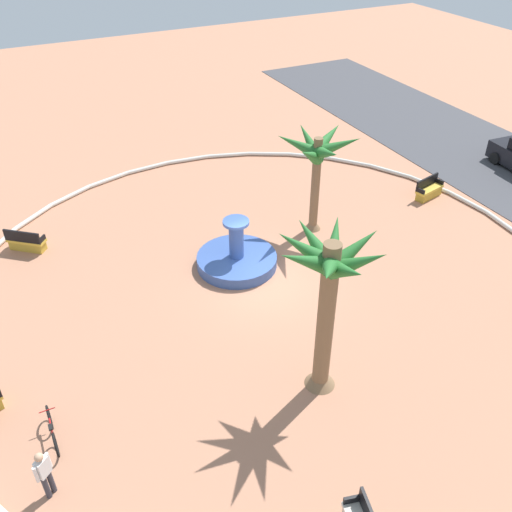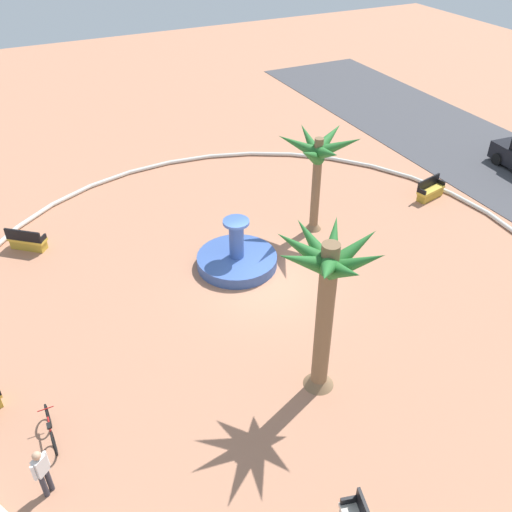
{
  "view_description": "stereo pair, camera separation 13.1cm",
  "coord_description": "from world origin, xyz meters",
  "px_view_note": "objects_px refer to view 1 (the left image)",
  "views": [
    {
      "loc": [
        14.95,
        -7.76,
        13.1
      ],
      "look_at": [
        -0.44,
        -0.15,
        1.0
      ],
      "focal_mm": 38.82,
      "sensor_mm": 36.0,
      "label": 1
    },
    {
      "loc": [
        15.0,
        -7.64,
        13.1
      ],
      "look_at": [
        -0.44,
        -0.15,
        1.0
      ],
      "focal_mm": 38.82,
      "sensor_mm": 36.0,
      "label": 2
    }
  ],
  "objects_px": {
    "bicycle_red_frame": "(52,430)",
    "person_cyclist_helmet": "(44,472)",
    "palm_tree_by_curb": "(329,282)",
    "bench_north": "(429,191)",
    "bench_southeast": "(27,243)",
    "fountain": "(237,259)",
    "palm_tree_near_fountain": "(318,157)"
  },
  "relations": [
    {
      "from": "bicycle_red_frame",
      "to": "person_cyclist_helmet",
      "type": "height_order",
      "value": "person_cyclist_helmet"
    },
    {
      "from": "palm_tree_by_curb",
      "to": "person_cyclist_helmet",
      "type": "height_order",
      "value": "palm_tree_by_curb"
    },
    {
      "from": "bench_north",
      "to": "bench_southeast",
      "type": "bearing_deg",
      "value": -102.19
    },
    {
      "from": "bench_north",
      "to": "palm_tree_by_curb",
      "type": "bearing_deg",
      "value": -54.63
    },
    {
      "from": "palm_tree_by_curb",
      "to": "person_cyclist_helmet",
      "type": "distance_m",
      "value": 8.62
    },
    {
      "from": "fountain",
      "to": "bench_north",
      "type": "bearing_deg",
      "value": 95.37
    },
    {
      "from": "bench_north",
      "to": "person_cyclist_helmet",
      "type": "bearing_deg",
      "value": -67.44
    },
    {
      "from": "bench_north",
      "to": "person_cyclist_helmet",
      "type": "height_order",
      "value": "person_cyclist_helmet"
    },
    {
      "from": "palm_tree_near_fountain",
      "to": "bicycle_red_frame",
      "type": "distance_m",
      "value": 14.05
    },
    {
      "from": "fountain",
      "to": "bench_north",
      "type": "xyz_separation_m",
      "value": [
        -1.0,
        10.63,
        0.04
      ]
    },
    {
      "from": "fountain",
      "to": "palm_tree_by_curb",
      "type": "relative_size",
      "value": 0.59
    },
    {
      "from": "palm_tree_by_curb",
      "to": "bench_southeast",
      "type": "relative_size",
      "value": 3.52
    },
    {
      "from": "fountain",
      "to": "palm_tree_by_curb",
      "type": "xyz_separation_m",
      "value": [
        6.78,
        -0.33,
        3.68
      ]
    },
    {
      "from": "fountain",
      "to": "person_cyclist_helmet",
      "type": "distance_m",
      "value": 10.87
    },
    {
      "from": "fountain",
      "to": "bench_southeast",
      "type": "bearing_deg",
      "value": -123.57
    },
    {
      "from": "palm_tree_near_fountain",
      "to": "person_cyclist_helmet",
      "type": "bearing_deg",
      "value": -57.68
    },
    {
      "from": "bicycle_red_frame",
      "to": "palm_tree_by_curb",
      "type": "bearing_deg",
      "value": 78.74
    },
    {
      "from": "fountain",
      "to": "bench_southeast",
      "type": "xyz_separation_m",
      "value": [
        -4.88,
        -7.36,
        0.04
      ]
    },
    {
      "from": "palm_tree_near_fountain",
      "to": "bench_north",
      "type": "height_order",
      "value": "palm_tree_near_fountain"
    },
    {
      "from": "bench_southeast",
      "to": "palm_tree_by_curb",
      "type": "bearing_deg",
      "value": 31.09
    },
    {
      "from": "palm_tree_by_curb",
      "to": "bench_north",
      "type": "distance_m",
      "value": 13.92
    },
    {
      "from": "bench_southeast",
      "to": "person_cyclist_helmet",
      "type": "bearing_deg",
      "value": -4.94
    },
    {
      "from": "bench_north",
      "to": "bicycle_red_frame",
      "type": "distance_m",
      "value": 19.66
    },
    {
      "from": "palm_tree_near_fountain",
      "to": "bench_north",
      "type": "bearing_deg",
      "value": 89.61
    },
    {
      "from": "palm_tree_near_fountain",
      "to": "bench_southeast",
      "type": "relative_size",
      "value": 2.91
    },
    {
      "from": "bicycle_red_frame",
      "to": "person_cyclist_helmet",
      "type": "relative_size",
      "value": 1.06
    },
    {
      "from": "person_cyclist_helmet",
      "to": "bicycle_red_frame",
      "type": "bearing_deg",
      "value": 167.63
    },
    {
      "from": "fountain",
      "to": "person_cyclist_helmet",
      "type": "bearing_deg",
      "value": -50.53
    },
    {
      "from": "bicycle_red_frame",
      "to": "person_cyclist_helmet",
      "type": "xyz_separation_m",
      "value": [
        1.65,
        -0.36,
        0.52
      ]
    },
    {
      "from": "bicycle_red_frame",
      "to": "person_cyclist_helmet",
      "type": "distance_m",
      "value": 1.77
    },
    {
      "from": "bench_north",
      "to": "person_cyclist_helmet",
      "type": "distance_m",
      "value": 20.59
    },
    {
      "from": "person_cyclist_helmet",
      "to": "bench_north",
      "type": "bearing_deg",
      "value": 112.56
    }
  ]
}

